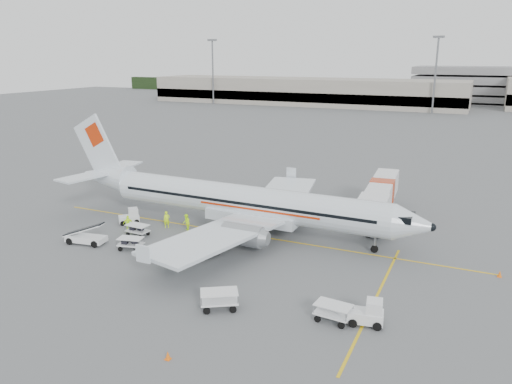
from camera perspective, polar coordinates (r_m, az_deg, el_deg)
ground at (r=48.42m, az=-0.99°, el=-4.91°), size 360.00×360.00×0.00m
stripe_lead at (r=48.42m, az=-0.99°, el=-4.91°), size 44.00×0.20×0.01m
stripe_cross at (r=37.39m, az=13.53°, el=-11.74°), size 0.20×20.00×0.01m
terminal_west at (r=181.48m, az=5.47°, el=11.40°), size 110.00×22.00×9.00m
parking_garage at (r=201.25m, az=26.62°, el=10.98°), size 62.00×24.00×14.00m
treeline at (r=217.28m, az=19.73°, el=10.83°), size 300.00×3.00×6.00m
mast_west at (r=182.59m, az=-4.95°, el=13.47°), size 3.20×1.20×22.00m
mast_center at (r=159.73m, az=19.81°, el=12.39°), size 3.20×1.20×22.00m
aircraft at (r=47.92m, az=-1.24°, el=1.37°), size 38.33×30.36×10.39m
jet_bridge at (r=53.88m, az=14.12°, el=-0.89°), size 4.20×16.38×4.25m
belt_loader at (r=48.43m, az=-18.91°, el=-4.12°), size 5.06×2.50×2.62m
tug_fore at (r=33.66m, az=12.45°, el=-13.24°), size 2.41×1.63×1.72m
tug_mid at (r=43.73m, az=-5.75°, el=-6.00°), size 2.65×2.06×1.80m
tug_aft at (r=53.04m, az=-14.33°, el=-2.68°), size 2.28×2.25×1.57m
cart_loaded_a at (r=46.02m, az=-14.12°, el=-5.75°), size 2.39×1.73×1.13m
cart_loaded_b at (r=49.31m, az=-13.37°, el=-4.27°), size 2.23×1.40×1.13m
cart_empty_a at (r=34.85m, az=-4.21°, el=-12.21°), size 2.95×2.60×1.32m
cart_empty_b at (r=33.71m, az=8.80°, el=-13.48°), size 2.47×1.62×1.22m
cone_nose at (r=43.88m, az=26.09°, el=-8.39°), size 0.33×0.33×0.54m
cone_port at (r=60.69m, az=0.43°, el=-0.40°), size 0.36×0.36×0.59m
cone_stbd at (r=30.30m, az=-10.04°, el=-17.88°), size 0.33×0.33×0.54m
crew_a at (r=50.89m, az=-10.17°, el=-3.12°), size 0.74×0.70×1.71m
crew_b at (r=49.65m, az=-7.97°, el=-3.49°), size 0.99×1.05×1.72m
crew_c at (r=44.59m, az=-7.65°, el=-5.67°), size 1.16×1.31×1.76m
crew_d at (r=50.58m, az=-14.39°, el=-3.52°), size 1.02×0.90×1.65m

